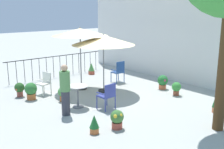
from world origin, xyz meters
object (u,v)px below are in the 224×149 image
at_px(potted_plant_2, 31,90).
at_px(patio_chair_0, 108,94).
at_px(potted_plant_1, 19,89).
at_px(potted_plant_4, 176,88).
at_px(potted_plant_6, 216,103).
at_px(potted_plant_7, 63,93).
at_px(patio_chair_1, 45,82).
at_px(potted_plant_8, 94,124).
at_px(cafe_table_0, 78,92).
at_px(patio_chair_2, 119,70).
at_px(potted_plant_5, 163,81).
at_px(potted_plant_3, 117,119).
at_px(patio_umbrella_1, 80,33).
at_px(potted_plant_0, 91,69).
at_px(standing_person, 65,89).
at_px(patio_umbrella_0, 103,40).

bearing_deg(potted_plant_2, patio_chair_0, 30.13).
xyz_separation_m(potted_plant_1, potted_plant_4, (3.69, 4.61, -0.02)).
distance_m(potted_plant_6, potted_plant_7, 5.16).
xyz_separation_m(patio_chair_1, potted_plant_7, (1.21, 0.08, -0.19)).
relative_size(patio_chair_1, potted_plant_8, 1.62).
height_order(potted_plant_1, potted_plant_8, potted_plant_1).
distance_m(cafe_table_0, patio_chair_2, 3.50).
relative_size(patio_chair_1, patio_chair_2, 0.88).
relative_size(potted_plant_5, potted_plant_7, 1.12).
bearing_deg(patio_chair_0, potted_plant_8, -50.40).
height_order(potted_plant_2, potted_plant_5, potted_plant_2).
distance_m(patio_chair_1, potted_plant_2, 0.77).
relative_size(potted_plant_3, potted_plant_6, 0.84).
bearing_deg(patio_umbrella_1, cafe_table_0, -36.89).
bearing_deg(potted_plant_0, standing_person, -44.30).
height_order(patio_chair_0, potted_plant_7, patio_chair_0).
bearing_deg(potted_plant_0, patio_chair_1, -65.65).
xyz_separation_m(potted_plant_2, potted_plant_8, (3.74, 0.08, -0.08)).
bearing_deg(patio_chair_0, patio_chair_1, -164.50).
bearing_deg(potted_plant_6, cafe_table_0, -136.42).
height_order(patio_chair_0, potted_plant_6, patio_chair_0).
bearing_deg(patio_chair_1, patio_umbrella_0, 56.43).
distance_m(patio_umbrella_1, potted_plant_3, 4.56).
bearing_deg(potted_plant_2, potted_plant_1, -161.60).
distance_m(patio_umbrella_0, patio_chair_0, 2.48).
distance_m(cafe_table_0, potted_plant_1, 2.59).
height_order(potted_plant_0, standing_person, standing_person).
relative_size(patio_chair_1, potted_plant_1, 1.56).
xyz_separation_m(patio_chair_0, potted_plant_0, (-4.36, 2.51, -0.23)).
bearing_deg(potted_plant_8, potted_plant_5, 108.32).
height_order(potted_plant_4, standing_person, standing_person).
bearing_deg(patio_umbrella_0, potted_plant_4, 40.21).
height_order(cafe_table_0, patio_chair_1, patio_chair_1).
height_order(patio_umbrella_0, potted_plant_8, patio_umbrella_0).
relative_size(patio_umbrella_1, patio_chair_0, 2.89).
relative_size(patio_umbrella_0, potted_plant_5, 4.19).
xyz_separation_m(cafe_table_0, potted_plant_7, (-0.86, -0.08, -0.22)).
xyz_separation_m(potted_plant_0, standing_person, (3.90, -3.81, 0.54)).
height_order(potted_plant_0, potted_plant_2, potted_plant_2).
bearing_deg(potted_plant_6, standing_person, -127.84).
bearing_deg(potted_plant_4, patio_umbrella_1, -143.50).
height_order(potted_plant_7, potted_plant_8, potted_plant_8).
relative_size(potted_plant_0, potted_plant_6, 0.91).
relative_size(patio_chair_2, potted_plant_2, 1.54).
bearing_deg(patio_umbrella_0, potted_plant_0, 153.11).
height_order(patio_chair_1, potted_plant_1, patio_chair_1).
height_order(cafe_table_0, potted_plant_5, cafe_table_0).
relative_size(patio_umbrella_1, potted_plant_5, 4.37).
bearing_deg(potted_plant_6, potted_plant_8, -108.24).
xyz_separation_m(cafe_table_0, potted_plant_2, (-1.78, -0.86, -0.17)).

